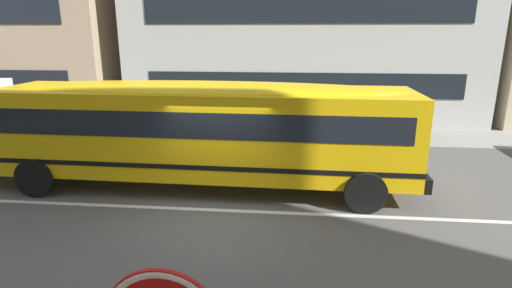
{
  "coord_description": "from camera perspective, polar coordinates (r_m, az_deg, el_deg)",
  "views": [
    {
      "loc": [
        1.81,
        -8.84,
        4.17
      ],
      "look_at": [
        0.86,
        0.8,
        1.48
      ],
      "focal_mm": 28.07,
      "sensor_mm": 36.0,
      "label": 1
    }
  ],
  "objects": [
    {
      "name": "school_bus",
      "position": [
        11.07,
        -8.83,
        2.62
      ],
      "size": [
        13.1,
        3.25,
        2.92
      ],
      "rotation": [
        0.0,
        0.0,
        3.12
      ],
      "color": "yellow",
      "rests_on": "ground_plane"
    },
    {
      "name": "lane_centreline",
      "position": [
        9.94,
        -5.47,
        -9.35
      ],
      "size": [
        110.0,
        0.16,
        0.01
      ],
      "primitive_type": "cube",
      "color": "silver",
      "rests_on": "ground_plane"
    },
    {
      "name": "ground_plane",
      "position": [
        9.94,
        -5.47,
        -9.37
      ],
      "size": [
        400.0,
        400.0,
        0.0
      ],
      "primitive_type": "plane",
      "color": "#54514F"
    },
    {
      "name": "sidewalk_far",
      "position": [
        17.29,
        -0.56,
        1.58
      ],
      "size": [
        120.0,
        3.0,
        0.01
      ],
      "primitive_type": "cube",
      "color": "gray",
      "rests_on": "ground_plane"
    }
  ]
}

